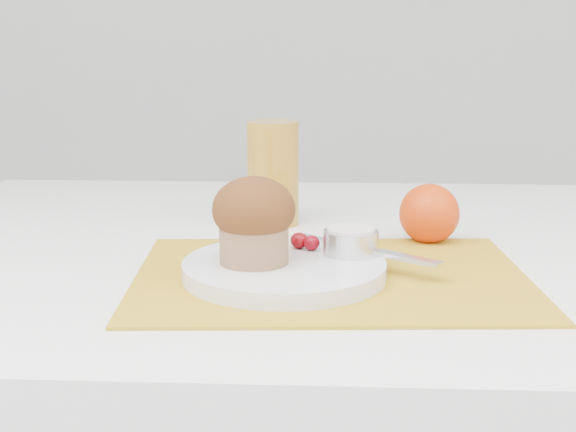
{
  "coord_description": "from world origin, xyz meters",
  "views": [
    {
      "loc": [
        -0.04,
        -0.89,
        1.0
      ],
      "look_at": [
        -0.09,
        -0.02,
        0.8
      ],
      "focal_mm": 50.0,
      "sensor_mm": 36.0,
      "label": 1
    }
  ],
  "objects_px": {
    "juice_glass": "(273,173)",
    "orange": "(429,214)",
    "muffin": "(254,219)",
    "plate": "(284,269)"
  },
  "relations": [
    {
      "from": "juice_glass",
      "to": "orange",
      "type": "bearing_deg",
      "value": -24.73
    },
    {
      "from": "plate",
      "to": "juice_glass",
      "type": "relative_size",
      "value": 1.54
    },
    {
      "from": "plate",
      "to": "muffin",
      "type": "xyz_separation_m",
      "value": [
        -0.03,
        -0.0,
        0.05
      ]
    },
    {
      "from": "orange",
      "to": "muffin",
      "type": "height_order",
      "value": "muffin"
    },
    {
      "from": "plate",
      "to": "juice_glass",
      "type": "height_order",
      "value": "juice_glass"
    },
    {
      "from": "orange",
      "to": "juice_glass",
      "type": "xyz_separation_m",
      "value": [
        -0.2,
        0.09,
        0.03
      ]
    },
    {
      "from": "orange",
      "to": "muffin",
      "type": "distance_m",
      "value": 0.26
    },
    {
      "from": "muffin",
      "to": "juice_glass",
      "type": "bearing_deg",
      "value": 89.5
    },
    {
      "from": "plate",
      "to": "juice_glass",
      "type": "xyz_separation_m",
      "value": [
        -0.03,
        0.25,
        0.06
      ]
    },
    {
      "from": "orange",
      "to": "plate",
      "type": "bearing_deg",
      "value": -136.47
    }
  ]
}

